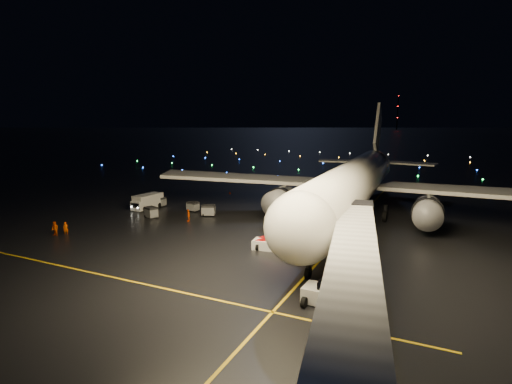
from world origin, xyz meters
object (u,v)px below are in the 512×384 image
crew_a (66,228)px  crew_b (55,229)px  baggage_cart_2 (193,207)px  belt_loader (274,235)px  baggage_cart_0 (208,210)px  service_truck (148,201)px  crew_c (189,215)px  airliner (358,157)px  pushback_tug (329,293)px  baggage_cart_1 (151,212)px  baggage_cart_3 (160,202)px

crew_a → crew_b: 1.30m
crew_b → baggage_cart_2: (7.80, 19.59, -0.18)m
belt_loader → baggage_cart_0: bearing=137.3°
baggage_cart_2 → service_truck: bearing=-161.7°
crew_b → crew_c: size_ratio=1.07×
airliner → crew_b: (-32.50, -28.17, -8.18)m
crew_a → crew_c: bearing=-0.7°
service_truck → crew_b: service_truck is taller
pushback_tug → crew_c: bearing=147.3°
service_truck → crew_c: service_truck is taller
airliner → service_truck: 35.08m
baggage_cart_1 → belt_loader: bearing=7.1°
crew_c → baggage_cart_2: bearing=179.9°
baggage_cart_3 → baggage_cart_0: bearing=-15.5°
service_truck → baggage_cart_3: service_truck is taller
crew_a → service_truck: bearing=41.7°
pushback_tug → baggage_cart_2: (-29.09, 23.70, -0.19)m
crew_a → baggage_cart_0: size_ratio=0.81×
crew_b → crew_c: bearing=49.8°
airliner → service_truck: bearing=-165.4°
crew_c → baggage_cart_3: size_ratio=0.95×
airliner → baggage_cart_1: size_ratio=32.84×
airliner → crew_c: 27.15m
baggage_cart_0 → baggage_cart_2: size_ratio=1.12×
crew_b → baggage_cart_3: bearing=87.6°
baggage_cart_0 → service_truck: bearing=157.4°
pushback_tug → crew_c: pushback_tug is taller
baggage_cart_0 → baggage_cart_1: bearing=-168.1°
baggage_cart_1 → crew_c: bearing=27.9°
crew_b → pushback_tug: bearing=-7.6°
belt_loader → baggage_cart_3: belt_loader is taller
belt_loader → baggage_cart_0: size_ratio=3.49×
crew_a → crew_b: crew_b is taller
baggage_cart_3 → airliner: bearing=10.7°
belt_loader → baggage_cart_1: bearing=157.2°
service_truck → baggage_cart_0: service_truck is taller
service_truck → baggage_cart_1: bearing=-42.6°
baggage_cart_1 → baggage_cart_3: (-4.25, 7.39, -0.05)m
airliner → pushback_tug: size_ratio=15.92×
airliner → crew_c: bearing=-148.6°
belt_loader → crew_a: bearing=-175.7°
crew_b → baggage_cart_1: bearing=69.1°
baggage_cart_1 → crew_a: bearing=-86.6°
pushback_tug → baggage_cart_2: pushback_tug is taller
crew_a → baggage_cart_1: size_ratio=0.83×
service_truck → baggage_cart_3: size_ratio=3.63×
baggage_cart_1 → baggage_cart_3: 8.52m
crew_c → baggage_cart_1: 6.45m
belt_loader → baggage_cart_2: belt_loader is taller
baggage_cart_0 → baggage_cart_1: (-7.24, -4.81, -0.03)m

